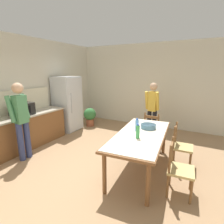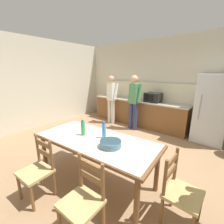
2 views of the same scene
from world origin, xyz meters
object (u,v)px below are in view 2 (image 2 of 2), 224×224
object	(u,v)px
bottle_near_centre	(83,128)
chair_head_end	(180,192)
dining_table	(95,143)
serving_bowl	(111,143)
bottle_off_centre	(104,131)
person_at_counter	(134,100)
chair_side_near_left	(38,170)
microwave	(153,97)
person_at_sink	(111,97)
chair_side_near_right	(83,200)
refrigerator	(212,109)

from	to	relation	value
bottle_near_centre	chair_head_end	world-z (taller)	bottle_near_centre
dining_table	bottle_near_centre	distance (m)	0.33
bottle_near_centre	serving_bowl	xyz separation A→B (m)	(0.63, -0.01, -0.07)
dining_table	bottle_off_centre	xyz separation A→B (m)	(0.09, 0.12, 0.20)
person_at_counter	chair_side_near_left	bearing A→B (deg)	-172.96
microwave	person_at_sink	size ratio (longest dim) A/B	0.29
dining_table	bottle_off_centre	distance (m)	0.26
chair_side_near_right	person_at_sink	size ratio (longest dim) A/B	0.53
chair_head_end	person_at_counter	distance (m)	3.24
microwave	person_at_counter	size ratio (longest dim) A/B	0.29
refrigerator	person_at_sink	distance (m)	3.03
dining_table	bottle_off_centre	world-z (taller)	bottle_off_centre
chair_head_end	chair_side_near_right	bearing A→B (deg)	136.69
serving_bowl	bottle_near_centre	bearing A→B (deg)	178.68
refrigerator	bottle_near_centre	size ratio (longest dim) A/B	6.65
chair_side_near_left	microwave	bearing A→B (deg)	85.58
chair_side_near_right	refrigerator	bearing A→B (deg)	76.53
person_at_counter	serving_bowl	bearing A→B (deg)	-155.01
dining_table	person_at_counter	distance (m)	2.63
bottle_near_centre	person_at_counter	distance (m)	2.57
microwave	serving_bowl	distance (m)	3.15
serving_bowl	person_at_counter	xyz separation A→B (m)	(-1.18, 2.52, 0.15)
chair_side_near_right	person_at_sink	distance (m)	3.98
chair_head_end	chair_side_near_right	distance (m)	1.15
refrigerator	dining_table	world-z (taller)	refrigerator
chair_side_near_left	person_at_sink	world-z (taller)	person_at_sink
bottle_near_centre	bottle_off_centre	xyz separation A→B (m)	(0.35, 0.14, 0.00)
chair_head_end	chair_side_near_right	world-z (taller)	same
microwave	person_at_counter	distance (m)	0.66
microwave	chair_side_near_left	distance (m)	3.84
person_at_sink	bottle_off_centre	bearing A→B (deg)	-142.20
chair_side_near_right	bottle_off_centre	bearing A→B (deg)	115.29
refrigerator	microwave	world-z (taller)	refrigerator
person_at_sink	chair_side_near_right	bearing A→B (deg)	-144.53
refrigerator	chair_head_end	bearing A→B (deg)	-88.16
dining_table	person_at_sink	world-z (taller)	person_at_sink
bottle_near_centre	person_at_counter	world-z (taller)	person_at_counter
bottle_near_centre	chair_side_near_right	size ratio (longest dim) A/B	0.30
serving_bowl	chair_side_near_left	distance (m)	1.14
bottle_near_centre	chair_side_near_left	size ratio (longest dim) A/B	0.30
person_at_counter	dining_table	bearing A→B (deg)	-162.02
serving_bowl	chair_side_near_left	bearing A→B (deg)	-135.93
serving_bowl	person_at_sink	world-z (taller)	person_at_sink
bottle_near_centre	person_at_sink	bearing A→B (deg)	120.60
microwave	dining_table	size ratio (longest dim) A/B	0.23
chair_head_end	person_at_sink	bearing A→B (deg)	53.03
refrigerator	microwave	distance (m)	1.65
refrigerator	person_at_sink	bearing A→B (deg)	-170.90
refrigerator	chair_side_near_left	world-z (taller)	refrigerator
person_at_counter	refrigerator	bearing A→B (deg)	-76.27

